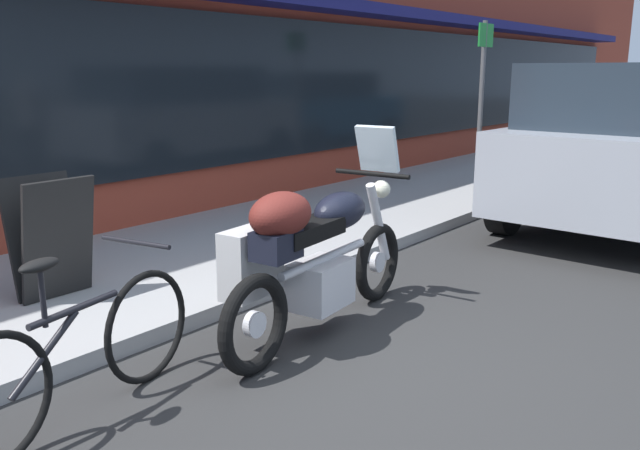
% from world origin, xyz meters
% --- Properties ---
extents(ground_plane, '(80.00, 80.00, 0.00)m').
position_xyz_m(ground_plane, '(0.00, 0.00, 0.00)').
color(ground_plane, '#2A2A2A').
extents(storefront_building, '(24.94, 0.90, 5.61)m').
position_xyz_m(storefront_building, '(8.47, 4.09, 2.75)').
color(storefront_building, '#953826').
rests_on(storefront_building, ground_plane).
extents(sidewalk_curb, '(30.00, 2.57, 0.12)m').
position_xyz_m(sidewalk_curb, '(9.00, 2.65, 0.06)').
color(sidewalk_curb, '#959595').
rests_on(sidewalk_curb, ground_plane).
extents(touring_motorcycle, '(2.18, 0.62, 1.39)m').
position_xyz_m(touring_motorcycle, '(0.29, 0.66, 0.60)').
color(touring_motorcycle, black).
rests_on(touring_motorcycle, ground_plane).
extents(parked_bicycle, '(1.66, 0.52, 0.92)m').
position_xyz_m(parked_bicycle, '(-1.32, 0.88, 0.37)').
color(parked_bicycle, black).
rests_on(parked_bicycle, ground_plane).
extents(sandwich_board_sign, '(0.55, 0.41, 0.91)m').
position_xyz_m(sandwich_board_sign, '(-0.53, 2.49, 0.58)').
color(sandwich_board_sign, black).
rests_on(sandwich_board_sign, sidewalk_curb).
extents(parking_sign_pole, '(0.44, 0.07, 2.35)m').
position_xyz_m(parking_sign_pole, '(5.97, 2.13, 1.52)').
color(parking_sign_pole, '#59595B').
rests_on(parking_sign_pole, sidewalk_curb).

